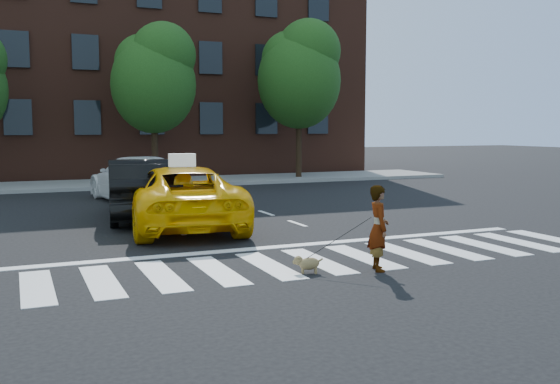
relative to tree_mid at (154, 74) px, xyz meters
name	(u,v)px	position (x,y,z in m)	size (l,w,h in m)	color
ground	(318,261)	(-0.53, -17.00, -4.85)	(120.00, 120.00, 0.00)	black
crosswalk	(318,261)	(-0.53, -17.00, -4.85)	(13.00, 2.40, 0.01)	silver
stop_line	(284,246)	(-0.53, -15.40, -4.85)	(12.00, 0.30, 0.01)	silver
sidewalk_far	(142,183)	(-0.53, 0.50, -4.78)	(30.00, 4.00, 0.15)	slate
building	(113,64)	(-0.53, 8.00, 1.15)	(26.00, 10.00, 12.00)	#4F281C
tree_mid	(154,74)	(0.00, 0.00, 0.00)	(3.69, 3.69, 7.10)	black
tree_right	(300,70)	(7.00, 0.00, 0.41)	(4.00, 4.00, 7.70)	black
taxi	(181,197)	(-1.93, -12.05, -4.06)	(2.61, 5.67, 1.57)	#E9AA04
black_sedan	(141,189)	(-2.53, -10.00, -4.02)	(1.77, 5.07, 1.67)	black
white_suv	(137,179)	(-1.93, -6.01, -4.07)	(2.20, 5.42, 1.57)	white
woman	(378,228)	(0.12, -18.10, -4.09)	(0.56, 0.37, 1.53)	#999999
dog	(307,263)	(-1.15, -17.80, -4.67)	(0.52, 0.34, 0.31)	#855F43
taxi_sign	(182,160)	(-1.93, -12.25, -3.12)	(0.65, 0.28, 0.32)	white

